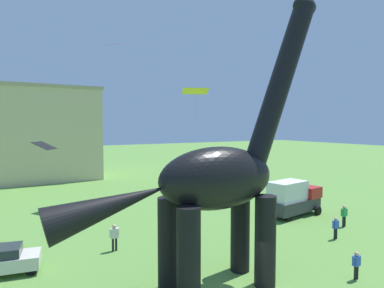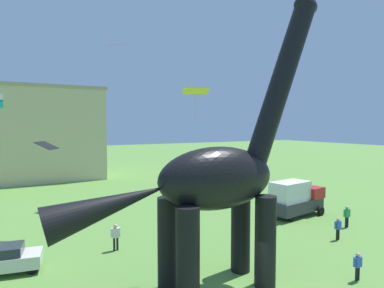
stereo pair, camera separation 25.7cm
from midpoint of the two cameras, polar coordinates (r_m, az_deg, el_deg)
dinosaur_sculpture at (r=16.62m, az=3.80°, el=-5.89°), size 14.90×3.16×15.57m
parked_box_truck at (r=31.85m, az=16.76°, el=-8.84°), size 5.85×2.93×3.20m
person_far_spectator at (r=32.22m, az=8.07°, el=-10.20°), size 0.47×0.21×1.26m
person_vendor_side at (r=26.73m, az=23.24°, el=-12.82°), size 0.60×0.26×1.61m
person_near_flyer at (r=20.72m, az=26.12°, el=-17.86°), size 0.57×0.25×1.51m
person_watching_child at (r=23.10m, az=-13.53°, el=-14.96°), size 0.66×0.29×1.77m
person_strolling_adult at (r=30.06m, az=24.50°, el=-10.87°), size 0.66×0.29×1.76m
kite_mid_center at (r=18.67m, az=0.17°, el=9.06°), size 1.74×1.54×1.78m
kite_drifting at (r=26.37m, az=-24.34°, el=-0.25°), size 1.92×2.11×0.57m
kite_far_left at (r=37.10m, az=-13.58°, el=16.37°), size 1.87×2.01×0.37m
background_building_block at (r=55.17m, az=-27.30°, el=1.60°), size 21.40×11.44×13.89m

